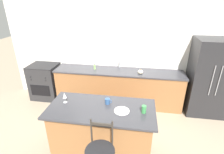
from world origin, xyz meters
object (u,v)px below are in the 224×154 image
(refrigerator, at_px, (208,78))
(wine_glass, at_px, (65,96))
(pumpkin_decoration, at_px, (140,72))
(oven_range, at_px, (46,81))
(tumbler_cup, at_px, (144,109))
(dinner_plate, at_px, (122,111))
(soap_bottle, at_px, (95,67))
(coffee_mug, at_px, (108,101))

(refrigerator, bearing_deg, wine_glass, -151.85)
(pumpkin_decoration, bearing_deg, oven_range, 177.45)
(tumbler_cup, bearing_deg, wine_glass, 176.15)
(oven_range, bearing_deg, tumbler_cup, -32.15)
(dinner_plate, relative_size, tumbler_cup, 1.98)
(tumbler_cup, bearing_deg, oven_range, 147.85)
(wine_glass, xyz_separation_m, soap_bottle, (0.14, 1.56, -0.06))
(coffee_mug, relative_size, pumpkin_decoration, 0.95)
(oven_range, relative_size, tumbler_cup, 7.60)
(oven_range, bearing_deg, refrigerator, -0.61)
(oven_range, bearing_deg, dinner_plate, -36.19)
(tumbler_cup, height_order, pumpkin_decoration, pumpkin_decoration)
(pumpkin_decoration, relative_size, soap_bottle, 0.88)
(coffee_mug, bearing_deg, pumpkin_decoration, 68.37)
(tumbler_cup, relative_size, pumpkin_decoration, 1.00)
(dinner_plate, height_order, coffee_mug, coffee_mug)
(dinner_plate, distance_m, pumpkin_decoration, 1.59)
(refrigerator, bearing_deg, soap_bottle, 179.17)
(dinner_plate, bearing_deg, oven_range, 143.81)
(dinner_plate, bearing_deg, wine_glass, 173.88)
(dinner_plate, xyz_separation_m, pumpkin_decoration, (0.28, 1.56, 0.06))
(pumpkin_decoration, bearing_deg, refrigerator, 2.59)
(tumbler_cup, distance_m, soap_bottle, 2.05)
(oven_range, height_order, tumbler_cup, tumbler_cup)
(pumpkin_decoration, bearing_deg, tumbler_cup, -87.49)
(dinner_plate, bearing_deg, coffee_mug, 145.45)
(oven_range, distance_m, soap_bottle, 1.51)
(oven_range, distance_m, dinner_plate, 2.87)
(wine_glass, distance_m, tumbler_cup, 1.36)
(refrigerator, bearing_deg, tumbler_cup, -132.73)
(wine_glass, distance_m, soap_bottle, 1.57)
(wine_glass, bearing_deg, refrigerator, 28.15)
(pumpkin_decoration, distance_m, soap_bottle, 1.16)
(refrigerator, relative_size, pumpkin_decoration, 14.37)
(dinner_plate, relative_size, wine_glass, 1.33)
(pumpkin_decoration, height_order, soap_bottle, soap_bottle)
(oven_range, xyz_separation_m, pumpkin_decoration, (2.57, -0.11, 0.50))
(coffee_mug, bearing_deg, soap_bottle, 112.10)
(dinner_plate, xyz_separation_m, coffee_mug, (-0.26, 0.18, 0.04))
(refrigerator, distance_m, soap_bottle, 2.71)
(refrigerator, height_order, tumbler_cup, refrigerator)
(dinner_plate, height_order, pumpkin_decoration, pumpkin_decoration)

